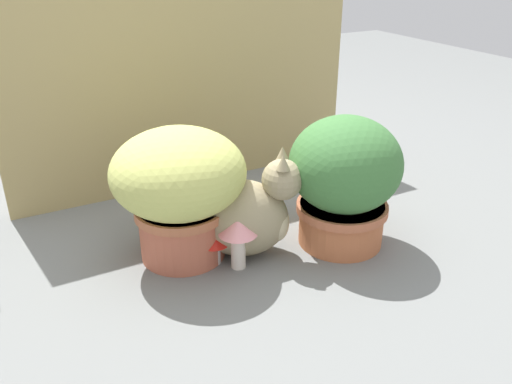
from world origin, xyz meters
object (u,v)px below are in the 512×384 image
at_px(cat, 247,214).
at_px(mushroom_ornament_pink, 236,231).
at_px(mushroom_ornament_red, 214,240).
at_px(leafy_planter, 344,179).
at_px(grass_planter, 179,186).

bearing_deg(cat, mushroom_ornament_pink, -138.30).
distance_m(cat, mushroom_ornament_red, 0.11).
height_order(leafy_planter, cat, leafy_planter).
bearing_deg(grass_planter, leafy_planter, -19.32).
xyz_separation_m(leafy_planter, mushroom_ornament_pink, (-0.32, 0.02, -0.09)).
xyz_separation_m(grass_planter, mushroom_ornament_red, (0.06, -0.08, -0.14)).
distance_m(grass_planter, mushroom_ornament_red, 0.17).
xyz_separation_m(mushroom_ornament_pink, mushroom_ornament_red, (-0.04, 0.05, -0.04)).
distance_m(grass_planter, mushroom_ornament_pink, 0.19).
distance_m(leafy_planter, mushroom_ornament_red, 0.40).
distance_m(leafy_planter, mushroom_ornament_pink, 0.34).
height_order(leafy_planter, mushroom_ornament_red, leafy_planter).
bearing_deg(leafy_planter, mushroom_ornament_red, 169.51).
bearing_deg(grass_planter, cat, -25.38).
relative_size(leafy_planter, mushroom_ornament_red, 3.79).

